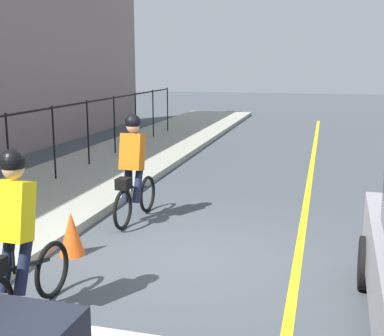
# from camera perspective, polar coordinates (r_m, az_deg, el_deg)

# --- Properties ---
(ground_plane) EXTENTS (80.00, 80.00, 0.00)m
(ground_plane) POSITION_cam_1_polar(r_m,az_deg,el_deg) (7.19, -1.56, -10.04)
(ground_plane) COLOR #40474D
(lane_line_centre) EXTENTS (36.00, 0.12, 0.01)m
(lane_line_centre) POSITION_cam_1_polar(r_m,az_deg,el_deg) (6.95, 11.47, -11.04)
(lane_line_centre) COLOR yellow
(lane_line_centre) RESTS_ON ground
(cyclist_lead) EXTENTS (1.71, 0.38, 1.83)m
(cyclist_lead) POSITION_cam_1_polar(r_m,az_deg,el_deg) (8.63, -6.54, -0.11)
(cyclist_lead) COLOR black
(cyclist_lead) RESTS_ON ground
(cyclist_follow) EXTENTS (1.71, 0.38, 1.83)m
(cyclist_follow) POSITION_cam_1_polar(r_m,az_deg,el_deg) (5.54, -18.90, -7.37)
(cyclist_follow) COLOR black
(cyclist_follow) RESTS_ON ground
(traffic_cone_near) EXTENTS (0.36, 0.36, 0.62)m
(traffic_cone_near) POSITION_cam_1_polar(r_m,az_deg,el_deg) (7.42, -13.20, -7.10)
(traffic_cone_near) COLOR #EA5418
(traffic_cone_near) RESTS_ON ground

